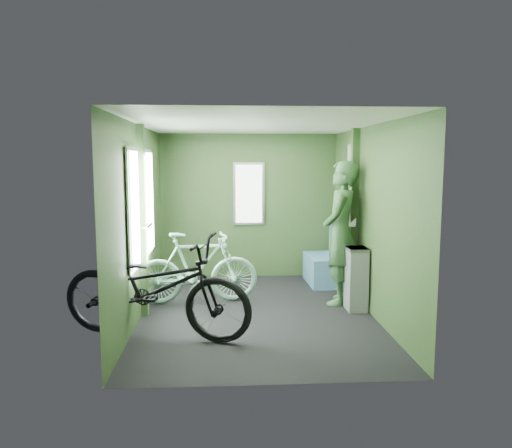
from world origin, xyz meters
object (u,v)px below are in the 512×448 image
(passenger, at_px, (341,233))
(bench_seat, at_px, (325,266))
(bicycle_black, at_px, (156,338))
(bicycle_mint, at_px, (197,304))
(waste_box, at_px, (356,279))

(passenger, relative_size, bench_seat, 2.05)
(bicycle_black, relative_size, passenger, 1.12)
(bicycle_black, bearing_deg, bicycle_mint, 0.64)
(bicycle_black, xyz_separation_m, bench_seat, (2.26, 2.26, 0.27))
(bicycle_mint, bearing_deg, bench_seat, -68.22)
(passenger, relative_size, waste_box, 2.34)
(bicycle_mint, distance_m, passenger, 2.10)
(bicycle_black, distance_m, bench_seat, 3.21)
(bicycle_mint, distance_m, bench_seat, 2.17)
(passenger, bearing_deg, bicycle_mint, -68.31)
(bicycle_black, bearing_deg, waste_box, -53.08)
(bicycle_mint, relative_size, bench_seat, 1.77)
(bench_seat, bearing_deg, bicycle_black, -136.92)
(bicycle_mint, bearing_deg, passenger, -98.02)
(bench_seat, bearing_deg, waste_box, -87.14)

